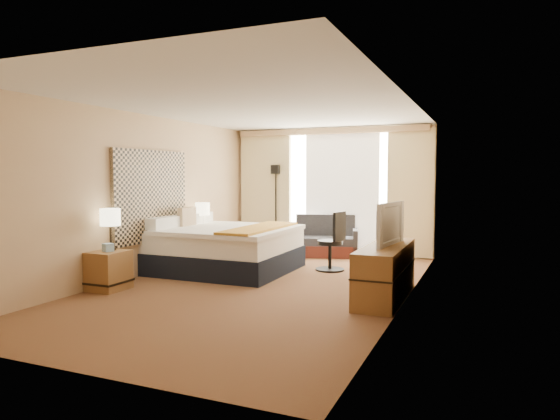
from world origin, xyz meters
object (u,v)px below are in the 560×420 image
at_px(nightstand_right, 203,247).
at_px(lamp_left, 110,218).
at_px(media_dresser, 385,272).
at_px(television, 384,223).
at_px(desk_chair, 333,244).
at_px(nightstand_left, 109,271).
at_px(bed, 225,248).
at_px(loveseat, 325,242).
at_px(lamp_right, 202,210).
at_px(floor_lamp, 276,190).

height_order(nightstand_right, lamp_left, lamp_left).
bearing_deg(media_dresser, television, 121.99).
height_order(desk_chair, television, television).
xyz_separation_m(nightstand_left, television, (3.65, 1.13, 0.71)).
xyz_separation_m(nightstand_right, bed, (0.81, -0.60, 0.11)).
height_order(bed, loveseat, bed).
distance_m(media_dresser, lamp_left, 3.90).
height_order(nightstand_left, loveseat, loveseat).
relative_size(nightstand_left, desk_chair, 0.55).
xyz_separation_m(media_dresser, bed, (-2.89, 0.85, 0.04)).
relative_size(desk_chair, lamp_left, 1.69).
bearing_deg(television, nightstand_right, 77.10).
relative_size(nightstand_left, television, 0.56).
distance_m(bed, lamp_right, 1.10).
height_order(nightstand_left, bed, bed).
distance_m(media_dresser, television, 0.64).
bearing_deg(floor_lamp, nightstand_left, -99.10).
relative_size(bed, television, 2.23).
bearing_deg(lamp_left, nightstand_left, -78.22).
relative_size(media_dresser, bed, 0.82).
bearing_deg(nightstand_left, television, 17.20).
relative_size(nightstand_left, media_dresser, 0.31).
bearing_deg(lamp_right, media_dresser, -20.69).
bearing_deg(floor_lamp, media_dresser, -47.69).
height_order(desk_chair, lamp_left, lamp_left).
xyz_separation_m(nightstand_left, desk_chair, (2.51, 2.60, 0.17)).
relative_size(media_dresser, lamp_right, 3.19).
xyz_separation_m(bed, lamp_left, (-0.82, -1.83, 0.63)).
bearing_deg(media_dresser, desk_chair, 127.59).
bearing_deg(loveseat, lamp_left, -130.65).
bearing_deg(nightstand_left, loveseat, 65.12).
bearing_deg(bed, floor_lamp, 92.61).
xyz_separation_m(bed, floor_lamp, (-0.11, 2.45, 0.91)).
bearing_deg(nightstand_left, floor_lamp, 80.90).
bearing_deg(nightstand_left, lamp_right, 88.88).
relative_size(desk_chair, lamp_right, 1.79).
bearing_deg(nightstand_right, lamp_left, -90.36).
height_order(media_dresser, floor_lamp, floor_lamp).
bearing_deg(loveseat, nightstand_left, -130.08).
distance_m(loveseat, television, 3.51).
relative_size(lamp_left, lamp_right, 1.06).
height_order(media_dresser, lamp_right, lamp_right).
relative_size(media_dresser, lamp_left, 3.01).
distance_m(nightstand_right, floor_lamp, 2.23).
bearing_deg(media_dresser, nightstand_right, 158.60).
height_order(lamp_right, television, television).
distance_m(loveseat, lamp_left, 4.51).
bearing_deg(lamp_left, nightstand_right, 89.64).
relative_size(lamp_right, television, 0.58).
height_order(lamp_left, lamp_right, lamp_left).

